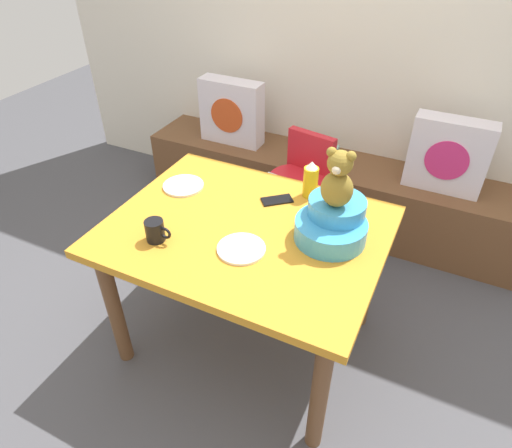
# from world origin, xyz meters

# --- Properties ---
(ground_plane) EXTENTS (8.00, 8.00, 0.00)m
(ground_plane) POSITION_xyz_m (0.00, 0.00, 0.00)
(ground_plane) COLOR #4C4C51
(back_wall) EXTENTS (4.40, 0.10, 2.60)m
(back_wall) POSITION_xyz_m (0.00, 1.48, 1.30)
(back_wall) COLOR silver
(back_wall) RESTS_ON ground_plane
(window_bench) EXTENTS (2.60, 0.44, 0.46)m
(window_bench) POSITION_xyz_m (0.00, 1.21, 0.23)
(window_bench) COLOR brown
(window_bench) RESTS_ON ground_plane
(pillow_floral_left) EXTENTS (0.44, 0.15, 0.44)m
(pillow_floral_left) POSITION_xyz_m (-0.72, 1.19, 0.68)
(pillow_floral_left) COLOR silver
(pillow_floral_left) RESTS_ON window_bench
(pillow_floral_right) EXTENTS (0.44, 0.15, 0.44)m
(pillow_floral_right) POSITION_xyz_m (0.71, 1.19, 0.68)
(pillow_floral_right) COLOR silver
(pillow_floral_right) RESTS_ON window_bench
(book_stack) EXTENTS (0.20, 0.14, 0.09)m
(book_stack) POSITION_xyz_m (-0.06, 1.21, 0.51)
(book_stack) COLOR #8ABFB0
(book_stack) RESTS_ON window_bench
(dining_table) EXTENTS (1.19, 0.93, 0.74)m
(dining_table) POSITION_xyz_m (0.00, 0.00, 0.63)
(dining_table) COLOR orange
(dining_table) RESTS_ON ground_plane
(highchair) EXTENTS (0.38, 0.49, 0.79)m
(highchair) POSITION_xyz_m (-0.05, 0.78, 0.52)
(highchair) COLOR red
(highchair) RESTS_ON ground_plane
(infant_seat_teal) EXTENTS (0.30, 0.33, 0.16)m
(infant_seat_teal) POSITION_xyz_m (0.35, 0.10, 0.81)
(infant_seat_teal) COLOR #3B99D0
(infant_seat_teal) RESTS_ON dining_table
(teddy_bear) EXTENTS (0.13, 0.12, 0.25)m
(teddy_bear) POSITION_xyz_m (0.35, 0.10, 1.02)
(teddy_bear) COLOR olive
(teddy_bear) RESTS_ON infant_seat_teal
(ketchup_bottle) EXTENTS (0.07, 0.07, 0.18)m
(ketchup_bottle) POSITION_xyz_m (0.16, 0.36, 0.83)
(ketchup_bottle) COLOR gold
(ketchup_bottle) RESTS_ON dining_table
(coffee_mug) EXTENTS (0.12, 0.08, 0.09)m
(coffee_mug) POSITION_xyz_m (-0.30, -0.24, 0.79)
(coffee_mug) COLOR black
(coffee_mug) RESTS_ON dining_table
(dinner_plate_near) EXTENTS (0.20, 0.20, 0.01)m
(dinner_plate_near) POSITION_xyz_m (-0.43, 0.16, 0.75)
(dinner_plate_near) COLOR white
(dinner_plate_near) RESTS_ON dining_table
(dinner_plate_far) EXTENTS (0.20, 0.20, 0.01)m
(dinner_plate_far) POSITION_xyz_m (0.05, -0.14, 0.75)
(dinner_plate_far) COLOR white
(dinner_plate_far) RESTS_ON dining_table
(cell_phone) EXTENTS (0.15, 0.15, 0.01)m
(cell_phone) POSITION_xyz_m (0.04, 0.25, 0.74)
(cell_phone) COLOR black
(cell_phone) RESTS_ON dining_table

